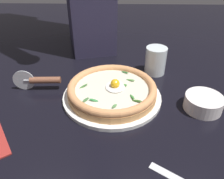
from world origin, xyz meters
TOP-DOWN VIEW (x-y plane):
  - ground_plane at (0.00, 0.00)m, footprint 2.40×2.40m
  - pizza_plate at (-0.02, 0.01)m, footprint 0.31×0.31m
  - pizza at (-0.02, 0.01)m, footprint 0.28×0.28m
  - side_bowl at (-0.07, -0.26)m, footprint 0.11×0.11m
  - pizza_cutter at (0.02, 0.25)m, footprint 0.03×0.16m
  - drinking_glass at (0.14, -0.15)m, footprint 0.08×0.08m

SIDE VIEW (x-z plane):
  - ground_plane at x=0.00m, z-range -0.03..0.00m
  - pizza_plate at x=-0.02m, z-range 0.00..0.01m
  - side_bowl at x=-0.07m, z-range 0.00..0.04m
  - pizza at x=-0.02m, z-range 0.00..0.06m
  - pizza_cutter at x=0.02m, z-range 0.00..0.07m
  - drinking_glass at x=0.14m, z-range -0.01..0.09m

